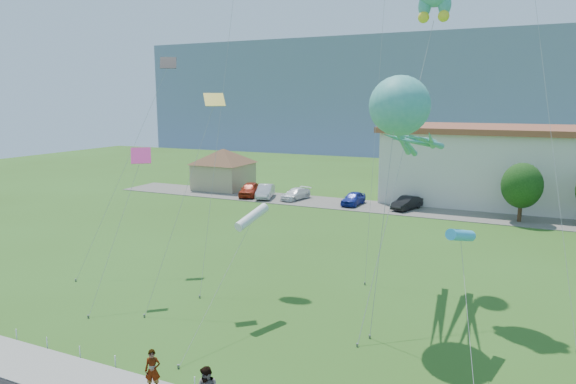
{
  "coord_description": "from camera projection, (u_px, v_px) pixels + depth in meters",
  "views": [
    {
      "loc": [
        9.88,
        -16.31,
        11.03
      ],
      "look_at": [
        -1.31,
        8.0,
        6.2
      ],
      "focal_mm": 32.0,
      "sensor_mm": 36.0,
      "label": 1
    }
  ],
  "objects": [
    {
      "name": "parked_car_red",
      "position": [
        250.0,
        189.0,
        59.09
      ],
      "size": [
        3.02,
        4.94,
        1.57
      ],
      "primitive_type": "imported",
      "rotation": [
        0.0,
        0.0,
        0.27
      ],
      "color": "#A32914",
      "rests_on": "parking_strip"
    },
    {
      "name": "pavilion",
      "position": [
        223.0,
        165.0,
        63.92
      ],
      "size": [
        9.2,
        9.2,
        5.0
      ],
      "color": "tan",
      "rests_on": "ground"
    },
    {
      "name": "parked_car_white",
      "position": [
        296.0,
        194.0,
        57.21
      ],
      "size": [
        2.59,
        4.5,
        1.23
      ],
      "primitive_type": "imported",
      "rotation": [
        0.0,
        0.0,
        -0.22
      ],
      "color": "white",
      "rests_on": "parking_strip"
    },
    {
      "name": "octopus_kite",
      "position": [
        405.0,
        120.0,
        25.56
      ],
      "size": [
        2.86,
        9.46,
        12.18
      ],
      "color": "teal",
      "rests_on": "ground"
    },
    {
      "name": "small_kite_white",
      "position": [
        252.0,
        218.0,
        26.21
      ],
      "size": [
        0.5,
        7.66,
        5.55
      ],
      "color": "white",
      "rests_on": "ground"
    },
    {
      "name": "small_kite_pink",
      "position": [
        136.0,
        170.0,
        28.78
      ],
      "size": [
        1.29,
        5.34,
        8.35
      ],
      "color": "#DC317F",
      "rests_on": "ground"
    },
    {
      "name": "small_kite_yellow",
      "position": [
        207.0,
        123.0,
        27.95
      ],
      "size": [
        2.16,
        5.53,
        11.47
      ],
      "color": "yellow",
      "rests_on": "ground"
    },
    {
      "name": "small_kite_cyan",
      "position": [
        461.0,
        236.0,
        22.51
      ],
      "size": [
        1.95,
        8.23,
        5.59
      ],
      "color": "#34B1EC",
      "rests_on": "ground"
    },
    {
      "name": "parked_car_blue",
      "position": [
        353.0,
        198.0,
        54.22
      ],
      "size": [
        1.89,
        4.12,
        1.37
      ],
      "primitive_type": "imported",
      "rotation": [
        0.0,
        0.0,
        -0.07
      ],
      "color": "navy",
      "rests_on": "parking_strip"
    },
    {
      "name": "parked_car_black",
      "position": [
        407.0,
        203.0,
        51.96
      ],
      "size": [
        2.72,
        4.32,
        1.34
      ],
      "primitive_type": "imported",
      "rotation": [
        0.0,
        0.0,
        -0.34
      ],
      "color": "black",
      "rests_on": "parking_strip"
    },
    {
      "name": "ground",
      "position": [
        234.0,
        378.0,
        20.61
      ],
      "size": [
        160.0,
        160.0,
        0.0
      ],
      "primitive_type": "plane",
      "color": "#2F5417",
      "rests_on": "ground"
    },
    {
      "name": "pedestrian_left",
      "position": [
        153.0,
        370.0,
        19.44
      ],
      "size": [
        0.71,
        0.61,
        1.64
      ],
      "primitive_type": "imported",
      "rotation": [
        0.0,
        0.0,
        0.45
      ],
      "color": "gray",
      "rests_on": "sidewalk"
    },
    {
      "name": "parked_car_silver",
      "position": [
        265.0,
        191.0,
        58.07
      ],
      "size": [
        2.87,
        4.8,
        1.49
      ],
      "primitive_type": "imported",
      "rotation": [
        0.0,
        0.0,
        0.31
      ],
      "color": "#AEAFB5",
      "rests_on": "parking_strip"
    },
    {
      "name": "hill_ridge",
      "position": [
        484.0,
        94.0,
        125.66
      ],
      "size": [
        160.0,
        50.0,
        25.0
      ],
      "primitive_type": "cube",
      "color": "slate",
      "rests_on": "ground"
    },
    {
      "name": "parking_strip",
      "position": [
        411.0,
        210.0,
        51.89
      ],
      "size": [
        70.0,
        6.0,
        0.06
      ],
      "primitive_type": "cube",
      "color": "#59544C",
      "rests_on": "ground"
    },
    {
      "name": "tree_near",
      "position": [
        522.0,
        186.0,
        46.28
      ],
      "size": [
        3.6,
        3.6,
        5.47
      ],
      "color": "#3F2B19",
      "rests_on": "ground"
    },
    {
      "name": "small_kite_black",
      "position": [
        157.0,
        88.0,
        34.63
      ],
      "size": [
        2.63,
        8.18,
        13.95
      ],
      "color": "black",
      "rests_on": "ground"
    }
  ]
}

